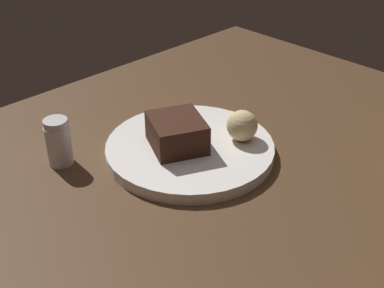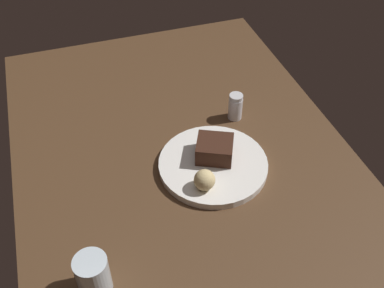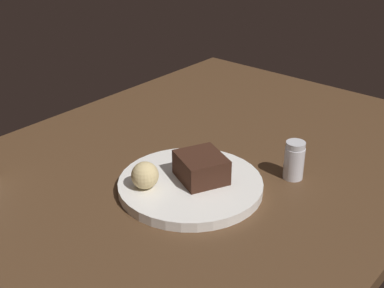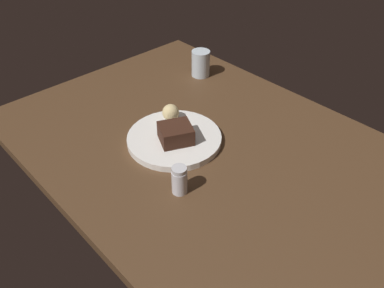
% 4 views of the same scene
% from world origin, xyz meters
% --- Properties ---
extents(dining_table, '(1.20, 0.84, 0.03)m').
position_xyz_m(dining_table, '(0.00, 0.00, 0.01)').
color(dining_table, '#4C331E').
rests_on(dining_table, ground).
extents(dessert_plate, '(0.27, 0.27, 0.02)m').
position_xyz_m(dessert_plate, '(0.08, 0.06, 0.04)').
color(dessert_plate, white).
rests_on(dessert_plate, dining_table).
extents(chocolate_cake_slice, '(0.11, 0.11, 0.05)m').
position_xyz_m(chocolate_cake_slice, '(0.06, 0.07, 0.07)').
color(chocolate_cake_slice, '#381E14').
rests_on(chocolate_cake_slice, dessert_plate).
extents(bread_roll, '(0.05, 0.05, 0.05)m').
position_xyz_m(bread_roll, '(0.15, 0.01, 0.07)').
color(bread_roll, '#DBC184').
rests_on(bread_roll, dessert_plate).
extents(salt_shaker, '(0.04, 0.04, 0.08)m').
position_xyz_m(salt_shaker, '(-0.09, 0.18, 0.07)').
color(salt_shaker, silver).
rests_on(salt_shaker, dining_table).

